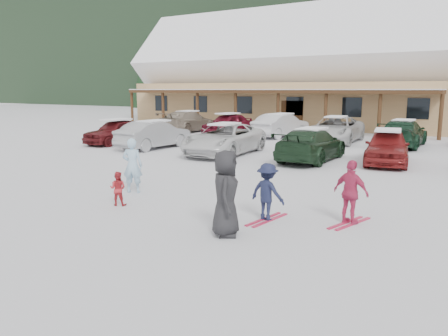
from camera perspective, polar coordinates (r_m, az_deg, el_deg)
The scene contains 21 objects.
ground at distance 11.18m, azimuth -4.01°, elevation -5.68°, with size 160.00×160.00×0.00m, color silver.
day_lodge at distance 39.76m, azimuth 9.09°, elevation 11.38°, with size 29.12×12.50×10.38m.
conifer_0 at distance 50.49m, azimuth -8.50°, elevation 13.10°, with size 4.40×4.40×10.20m.
conifer_2 at distance 62.48m, azimuth -4.16°, elevation 13.66°, with size 5.28×5.28×12.24m.
adult_skier at distance 13.30m, azimuth -11.87°, elevation 0.32°, with size 0.60×0.39×1.65m, color #A2CBE4.
toddler_red at distance 11.97m, azimuth -13.70°, elevation -2.62°, with size 0.45×0.35×0.92m, color red.
child_navy at distance 10.31m, azimuth 5.69°, elevation -3.15°, with size 0.89×0.51×1.37m, color #191E3B.
skis_child_navy at distance 10.48m, azimuth 5.62°, elevation -6.72°, with size 0.20×1.40×0.03m, color #B91A3F.
child_magenta at distance 10.38m, azimuth 16.25°, elevation -3.08°, with size 0.87×0.36×1.49m, color #C7305C.
skis_child_magenta at distance 10.57m, azimuth 16.06°, elevation -6.93°, with size 0.20×1.40×0.03m, color #B91A3F.
bystander_dark at distance 9.16m, azimuth 0.21°, elevation -3.33°, with size 0.89×0.58×1.83m, color #242325.
parked_car_0 at distance 25.63m, azimuth -13.84°, elevation 4.64°, with size 1.64×4.08×1.39m, color maroon.
parked_car_1 at distance 23.24m, azimuth -9.12°, elevation 4.33°, with size 1.53×4.40×1.45m, color #9C9DA0.
parked_car_2 at distance 20.83m, azimuth 0.07°, elevation 3.81°, with size 2.43×5.27×1.46m, color silver.
parked_car_3 at distance 19.29m, azimuth 11.32°, elevation 3.00°, with size 1.96×4.83×1.40m, color #1C3520.
parked_car_4 at distance 19.37m, azimuth 20.52°, elevation 2.61°, with size 1.68×4.17×1.42m, color maroon.
parked_car_7 at distance 32.06m, azimuth -4.74°, elevation 6.08°, with size 2.12×5.23×1.52m, color gray.
parked_car_8 at distance 30.17m, azimuth 0.48°, elevation 5.79°, with size 1.71×4.25×1.45m, color maroon.
parked_car_9 at distance 28.67m, azimuth 7.43°, elevation 5.54°, with size 1.60×4.60×1.51m, color silver.
parked_car_10 at distance 26.35m, azimuth 14.34°, elevation 4.89°, with size 2.51×5.44×1.51m, color silver.
parked_car_11 at distance 25.48m, azimuth 22.32°, elevation 4.20°, with size 2.03×4.98×1.45m, color #163925.
Camera 1 is at (6.27, -8.74, 3.06)m, focal length 35.00 mm.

